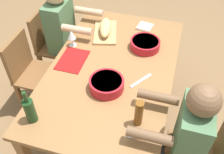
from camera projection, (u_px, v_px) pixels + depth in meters
ground_plane at (112, 118)px, 2.78m from camera, size 8.00×8.00×0.00m
dining_table at (112, 74)px, 2.31m from camera, size 1.75×1.06×0.74m
chair_far_center at (31, 71)px, 2.61m from camera, size 0.40×0.40×0.85m
diner_near_left at (184, 135)px, 1.83m from camera, size 0.41×0.53×1.20m
chair_far_right at (52, 42)px, 2.93m from camera, size 0.40×0.40×0.85m
diner_far_right at (64, 29)px, 2.74m from camera, size 0.41×0.53×1.20m
serving_bowl_fruit at (145, 44)px, 2.42m from camera, size 0.28×0.28×0.08m
serving_bowl_pasta at (107, 84)px, 2.06m from camera, size 0.28×0.28×0.09m
cutting_board at (105, 32)px, 2.61m from camera, size 0.44×0.31×0.02m
bread_loaf at (105, 28)px, 2.58m from camera, size 0.34×0.19×0.09m
wine_bottle at (30, 110)px, 1.80m from camera, size 0.08×0.08×0.29m
beer_bottle at (139, 113)px, 1.78m from camera, size 0.06×0.06×0.22m
wine_glass at (71, 35)px, 2.40m from camera, size 0.08×0.08×0.17m
placemat_far_center at (73, 60)px, 2.33m from camera, size 0.32×0.23×0.01m
fork_near_left at (139, 138)px, 1.76m from camera, size 0.03×0.17×0.01m
carving_knife at (141, 81)px, 2.14m from camera, size 0.20×0.15×0.01m
napkin_stack at (145, 27)px, 2.68m from camera, size 0.16×0.16×0.02m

